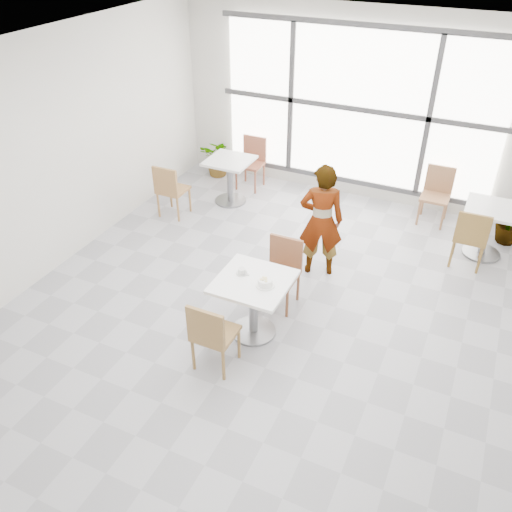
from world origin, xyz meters
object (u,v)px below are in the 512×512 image
at_px(oatmeal_bowl, 265,282).
at_px(chair_near, 211,333).
at_px(bg_table_right, 489,224).
at_px(bg_table_left, 230,175).
at_px(plant_left, 219,157).
at_px(bg_chair_right_far, 437,191).
at_px(plant_right, 510,223).
at_px(person, 321,221).
at_px(bg_chair_right_near, 471,235).
at_px(bg_chair_left_near, 170,188).
at_px(coffee_cup, 242,272).
at_px(chair_far, 282,268).
at_px(bg_chair_left_far, 252,159).
at_px(main_table, 253,297).

bearing_deg(oatmeal_bowl, chair_near, -114.29).
bearing_deg(bg_table_right, bg_table_left, -178.73).
distance_m(chair_near, plant_left, 4.85).
relative_size(bg_chair_right_far, plant_right, 1.34).
bearing_deg(person, bg_table_left, -53.16).
bearing_deg(bg_chair_right_near, bg_chair_left_near, 6.51).
xyz_separation_m(coffee_cup, person, (0.43, 1.44, -0.00)).
height_order(chair_near, bg_chair_left_near, same).
relative_size(chair_far, bg_chair_right_far, 1.00).
xyz_separation_m(bg_table_right, bg_chair_right_near, (-0.19, -0.43, 0.01)).
xyz_separation_m(bg_table_left, bg_chair_right_near, (3.78, -0.34, 0.01)).
bearing_deg(bg_chair_left_near, plant_left, -88.59).
bearing_deg(plant_left, plant_right, -2.89).
bearing_deg(plant_right, chair_near, -123.33).
height_order(oatmeal_bowl, bg_chair_left_far, bg_chair_left_far).
distance_m(coffee_cup, bg_table_right, 3.71).
bearing_deg(bg_table_right, chair_far, -134.89).
xyz_separation_m(coffee_cup, bg_chair_right_far, (1.59, 3.52, -0.28)).
xyz_separation_m(main_table, plant_right, (2.52, 3.36, -0.20)).
bearing_deg(oatmeal_bowl, person, 86.00).
xyz_separation_m(bg_chair_right_far, plant_right, (1.10, -0.22, -0.18)).
bearing_deg(bg_table_right, bg_chair_left_far, 171.09).
bearing_deg(oatmeal_bowl, plant_left, 124.90).
bearing_deg(bg_table_left, bg_table_right, 1.27).
relative_size(bg_table_left, bg_chair_left_far, 0.86).
relative_size(chair_far, coffee_cup, 5.47).
distance_m(bg_chair_right_near, plant_right, 1.05).
bearing_deg(chair_near, bg_table_left, -65.53).
relative_size(main_table, bg_chair_right_near, 0.92).
distance_m(person, bg_chair_left_near, 2.65).
bearing_deg(bg_chair_left_near, bg_chair_right_far, -156.52).
relative_size(oatmeal_bowl, coffee_cup, 1.32).
xyz_separation_m(chair_near, person, (0.41, 2.19, 0.28)).
relative_size(chair_near, chair_far, 1.00).
relative_size(chair_near, bg_chair_left_far, 1.00).
height_order(chair_near, plant_left, chair_near).
xyz_separation_m(main_table, oatmeal_bowl, (0.15, -0.03, 0.27)).
distance_m(chair_near, bg_chair_right_near, 3.83).
height_order(person, bg_chair_left_far, person).
height_order(bg_chair_left_near, bg_chair_left_far, same).
distance_m(main_table, bg_chair_left_near, 3.04).
bearing_deg(person, oatmeal_bowl, 65.72).
relative_size(main_table, person, 0.51).
bearing_deg(coffee_cup, plant_right, 50.87).
bearing_deg(bg_table_left, main_table, -58.07).
bearing_deg(bg_chair_right_far, chair_far, -115.21).
distance_m(person, bg_table_left, 2.39).
xyz_separation_m(chair_far, bg_chair_left_near, (-2.40, 1.25, 0.00)).
distance_m(oatmeal_bowl, bg_chair_right_far, 3.83).
relative_size(coffee_cup, person, 0.10).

